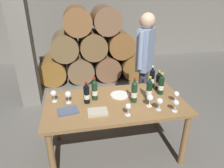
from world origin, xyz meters
TOP-DOWN VIEW (x-y plane):
  - ground_plane at (0.00, 0.00)m, footprint 14.00×14.00m
  - cellar_back_wall at (0.00, 4.20)m, footprint 10.00×0.24m
  - barrel_stack at (-0.00, 2.60)m, footprint 2.49×0.90m
  - stone_pillar at (-1.30, 1.60)m, footprint 0.32×0.32m
  - dining_table at (0.00, 0.00)m, footprint 1.70×0.90m
  - wine_bottle_0 at (0.42, -0.01)m, footprint 0.07×0.07m
  - wine_bottle_1 at (-0.23, 0.11)m, footprint 0.07×0.07m
  - wine_bottle_2 at (0.22, -0.04)m, footprint 0.07×0.07m
  - wine_bottle_3 at (-0.34, 0.05)m, footprint 0.07×0.07m
  - wine_bottle_4 at (0.64, 0.22)m, footprint 0.07×0.07m
  - wine_bottle_5 at (0.63, 0.10)m, footprint 0.07×0.07m
  - wine_bottle_6 at (0.59, 0.31)m, footprint 0.07×0.07m
  - wine_glass_0 at (0.62, -0.34)m, footprint 0.07×0.07m
  - wine_glass_1 at (0.37, -0.18)m, footprint 0.08×0.08m
  - wine_glass_2 at (0.45, -0.27)m, footprint 0.08×0.08m
  - wine_glass_3 at (0.08, -0.31)m, footprint 0.07×0.07m
  - wine_glass_4 at (-0.56, 0.09)m, footprint 0.08×0.08m
  - wine_glass_5 at (-0.73, 0.15)m, footprint 0.07×0.07m
  - wine_glass_6 at (0.72, -0.15)m, footprint 0.07×0.07m
  - tasting_notebook at (-0.56, -0.12)m, footprint 0.25×0.20m
  - leather_ledger at (-0.24, -0.20)m, footprint 0.23×0.17m
  - serving_plate at (0.09, 0.15)m, footprint 0.24×0.24m
  - sommelier_presenting at (0.63, 0.75)m, footprint 0.35×0.40m

SIDE VIEW (x-z plane):
  - ground_plane at x=0.00m, z-range 0.00..0.00m
  - dining_table at x=0.00m, z-range 0.29..1.05m
  - barrel_stack at x=0.00m, z-range -0.12..1.57m
  - serving_plate at x=0.09m, z-range 0.76..0.77m
  - tasting_notebook at x=-0.56m, z-range 0.76..0.79m
  - leather_ledger at x=-0.24m, z-range 0.76..0.79m
  - wine_glass_3 at x=0.08m, z-range 0.79..0.93m
  - wine_glass_0 at x=0.62m, z-range 0.79..0.93m
  - wine_glass_6 at x=0.72m, z-range 0.79..0.93m
  - wine_glass_5 at x=-0.73m, z-range 0.79..0.94m
  - wine_glass_2 at x=0.45m, z-range 0.79..0.94m
  - wine_glass_1 at x=0.37m, z-range 0.79..0.95m
  - wine_glass_4 at x=-0.56m, z-range 0.79..0.95m
  - wine_bottle_4 at x=0.64m, z-range 0.74..1.02m
  - wine_bottle_3 at x=-0.34m, z-range 0.74..1.02m
  - wine_bottle_5 at x=0.63m, z-range 0.74..1.04m
  - wine_bottle_1 at x=-0.23m, z-range 0.74..1.04m
  - wine_bottle_0 at x=0.42m, z-range 0.74..1.05m
  - wine_bottle_6 at x=0.59m, z-range 0.74..1.05m
  - wine_bottle_2 at x=0.22m, z-range 0.74..1.06m
  - sommelier_presenting at x=0.63m, z-range 0.19..1.90m
  - stone_pillar at x=-1.30m, z-range 0.00..2.60m
  - cellar_back_wall at x=0.00m, z-range 0.00..2.80m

